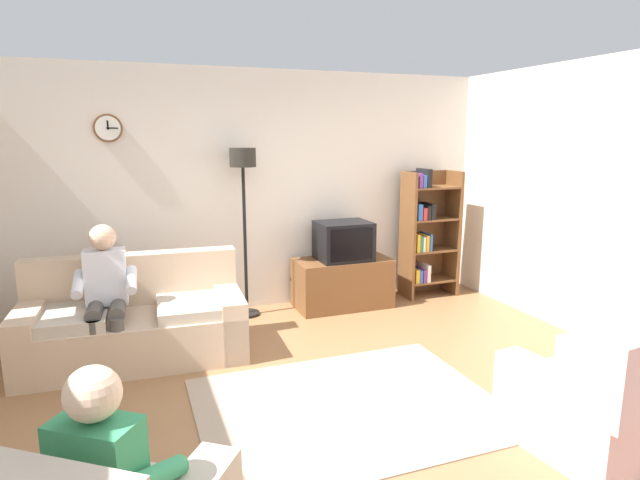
{
  "coord_description": "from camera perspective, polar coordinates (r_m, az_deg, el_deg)",
  "views": [
    {
      "loc": [
        -1.38,
        -3.21,
        1.99
      ],
      "look_at": [
        0.26,
        1.16,
        1.05
      ],
      "focal_mm": 29.53,
      "sensor_mm": 36.0,
      "label": 1
    }
  ],
  "objects": [
    {
      "name": "area_rug",
      "position": [
        4.11,
        3.15,
        -17.51
      ],
      "size": [
        2.2,
        1.7,
        0.01
      ],
      "primitive_type": "cube",
      "color": "gray",
      "rests_on": "ground_plane"
    },
    {
      "name": "floor_lamp",
      "position": [
        5.71,
        -8.3,
        5.85
      ],
      "size": [
        0.28,
        0.28,
        1.85
      ],
      "color": "black",
      "rests_on": "ground_plane"
    },
    {
      "name": "couch",
      "position": [
        5.06,
        -19.43,
        -8.65
      ],
      "size": [
        1.94,
        0.98,
        0.9
      ],
      "color": "tan",
      "rests_on": "ground_plane"
    },
    {
      "name": "tv_stand",
      "position": [
        6.17,
        2.44,
        -4.66
      ],
      "size": [
        1.1,
        0.56,
        0.57
      ],
      "color": "brown",
      "rests_on": "ground_plane"
    },
    {
      "name": "bookshelf",
      "position": [
        6.63,
        11.37,
        0.85
      ],
      "size": [
        0.68,
        0.36,
        1.59
      ],
      "color": "brown",
      "rests_on": "ground_plane"
    },
    {
      "name": "person_in_left_armchair",
      "position": [
        2.53,
        -21.34,
        -22.56
      ],
      "size": [
        0.62,
        0.64,
        1.12
      ],
      "color": "#338C59",
      "rests_on": "ground_plane"
    },
    {
      "name": "back_wall_assembly",
      "position": [
        6.06,
        -7.28,
        5.24
      ],
      "size": [
        6.2,
        0.17,
        2.7
      ],
      "color": "silver",
      "rests_on": "ground_plane"
    },
    {
      "name": "tv",
      "position": [
        6.03,
        2.57,
        -0.09
      ],
      "size": [
        0.6,
        0.49,
        0.44
      ],
      "color": "black",
      "rests_on": "tv_stand"
    },
    {
      "name": "armchair_near_bookshelf",
      "position": [
        3.93,
        27.47,
        -15.59
      ],
      "size": [
        0.9,
        0.97,
        0.9
      ],
      "color": "beige",
      "rests_on": "ground_plane"
    },
    {
      "name": "ground_plane",
      "position": [
        4.02,
        2.52,
        -18.31
      ],
      "size": [
        12.0,
        12.0,
        0.0
      ],
      "primitive_type": "plane",
      "color": "#8C603D"
    },
    {
      "name": "person_on_couch",
      "position": [
        4.84,
        -22.22,
        -4.95
      ],
      "size": [
        0.53,
        0.55,
        1.24
      ],
      "color": "silver",
      "rests_on": "ground_plane"
    }
  ]
}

